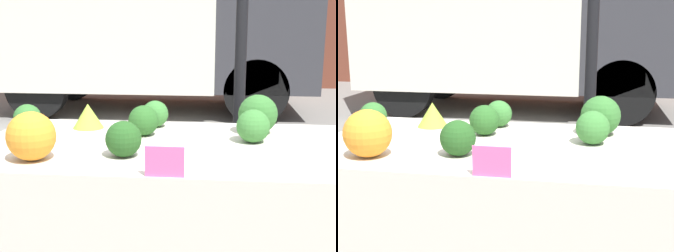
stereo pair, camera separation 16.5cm
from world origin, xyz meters
TOP-DOWN VIEW (x-y plane):
  - tent_pole at (0.35, 0.89)m, footprint 0.07×0.07m
  - parked_truck at (-0.85, 4.89)m, footprint 4.40×1.99m
  - market_table at (0.00, -0.06)m, footprint 1.66×0.90m
  - orange_cauliflower at (-0.50, -0.29)m, footprint 0.19×0.19m
  - romanesco_head at (-0.43, 0.27)m, footprint 0.15×0.15m
  - broccoli_head_0 at (0.40, 0.24)m, footprint 0.19×0.19m
  - broccoli_head_1 at (-0.15, -0.21)m, footprint 0.14×0.14m
  - broccoli_head_2 at (-0.70, 0.16)m, footprint 0.13×0.13m
  - broccoli_head_3 at (-0.10, 0.33)m, footprint 0.13×0.13m
  - broccoli_head_4 at (-0.13, 0.14)m, footprint 0.14×0.14m
  - broccoli_head_5 at (0.37, 0.06)m, footprint 0.15×0.15m
  - price_sign at (0.03, -0.44)m, footprint 0.14×0.01m

SIDE VIEW (x-z plane):
  - market_table at x=0.00m, z-range 0.30..1.08m
  - price_sign at x=0.03m, z-range 0.78..0.89m
  - romanesco_head at x=-0.43m, z-range 0.78..0.91m
  - broccoli_head_3 at x=-0.10m, z-range 0.78..0.92m
  - broccoli_head_2 at x=-0.70m, z-range 0.78..0.92m
  - broccoli_head_4 at x=-0.13m, z-range 0.78..0.93m
  - broccoli_head_1 at x=-0.15m, z-range 0.78..0.93m
  - broccoli_head_5 at x=0.37m, z-range 0.78..0.93m
  - broccoli_head_0 at x=0.40m, z-range 0.78..0.97m
  - orange_cauliflower at x=-0.50m, z-range 0.78..0.97m
  - tent_pole at x=0.35m, z-range 0.00..2.35m
  - parked_truck at x=-0.85m, z-range 0.08..2.91m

